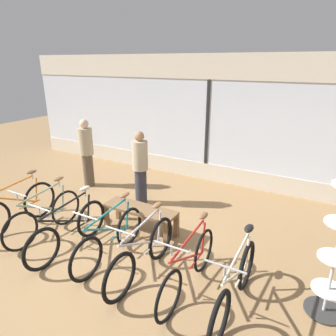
# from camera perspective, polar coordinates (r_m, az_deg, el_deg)

# --- Properties ---
(ground_plane) EXTENTS (24.00, 24.00, 0.00)m
(ground_plane) POSITION_cam_1_polar(r_m,az_deg,el_deg) (5.20, -10.76, -16.21)
(ground_plane) COLOR #99754C
(shop_back_wall) EXTENTS (12.00, 0.08, 3.20)m
(shop_back_wall) POSITION_cam_1_polar(r_m,az_deg,el_deg) (7.76, 7.59, 9.28)
(shop_back_wall) COLOR beige
(shop_back_wall) RESTS_ON ground_plane
(bicycle_far_left) EXTENTS (0.46, 1.75, 1.05)m
(bicycle_far_left) POSITION_cam_1_polar(r_m,az_deg,el_deg) (6.36, -26.75, -6.85)
(bicycle_far_left) COLOR black
(bicycle_far_left) RESTS_ON ground_plane
(bicycle_left) EXTENTS (0.46, 1.67, 1.02)m
(bicycle_left) POSITION_cam_1_polar(r_m,az_deg,el_deg) (5.88, -22.35, -8.49)
(bicycle_left) COLOR black
(bicycle_left) RESTS_ON ground_plane
(bicycle_center_left) EXTENTS (0.46, 1.74, 1.02)m
(bicycle_center_left) POSITION_cam_1_polar(r_m,az_deg,el_deg) (5.32, -18.29, -11.21)
(bicycle_center_left) COLOR black
(bicycle_center_left) RESTS_ON ground_plane
(bicycle_center) EXTENTS (0.46, 1.71, 1.02)m
(bicycle_center) POSITION_cam_1_polar(r_m,az_deg,el_deg) (4.93, -10.95, -13.10)
(bicycle_center) COLOR black
(bicycle_center) RESTS_ON ground_plane
(bicycle_center_right) EXTENTS (0.46, 1.74, 1.03)m
(bicycle_center_right) POSITION_cam_1_polar(r_m,az_deg,el_deg) (4.54, -4.83, -15.93)
(bicycle_center_right) COLOR black
(bicycle_center_right) RESTS_ON ground_plane
(bicycle_right) EXTENTS (0.46, 1.73, 1.01)m
(bicycle_right) POSITION_cam_1_polar(r_m,az_deg,el_deg) (4.29, 4.01, -18.30)
(bicycle_right) COLOR black
(bicycle_right) RESTS_ON ground_plane
(bicycle_far_right) EXTENTS (0.46, 1.77, 1.03)m
(bicycle_far_right) POSITION_cam_1_polar(r_m,az_deg,el_deg) (4.08, 12.63, -21.20)
(bicycle_far_right) COLOR black
(bicycle_far_right) RESTS_ON ground_plane
(accessory_rack) EXTENTS (0.48, 0.48, 1.84)m
(accessory_rack) POSITION_cam_1_polar(r_m,az_deg,el_deg) (4.24, 29.11, -15.39)
(accessory_rack) COLOR #333333
(accessory_rack) RESTS_ON ground_plane
(display_bench) EXTENTS (1.40, 0.44, 0.49)m
(display_bench) POSITION_cam_1_polar(r_m,az_deg,el_deg) (5.57, -5.33, -8.41)
(display_bench) COLOR brown
(display_bench) RESTS_ON ground_plane
(customer_near_rack) EXTENTS (0.34, 0.34, 1.71)m
(customer_near_rack) POSITION_cam_1_polar(r_m,az_deg,el_deg) (7.70, -15.24, 3.01)
(customer_near_rack) COLOR brown
(customer_near_rack) RESTS_ON ground_plane
(customer_by_window) EXTENTS (0.41, 0.41, 1.64)m
(customer_by_window) POSITION_cam_1_polar(r_m,az_deg,el_deg) (6.50, -5.31, 0.22)
(customer_by_window) COLOR #2D2D38
(customer_by_window) RESTS_ON ground_plane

